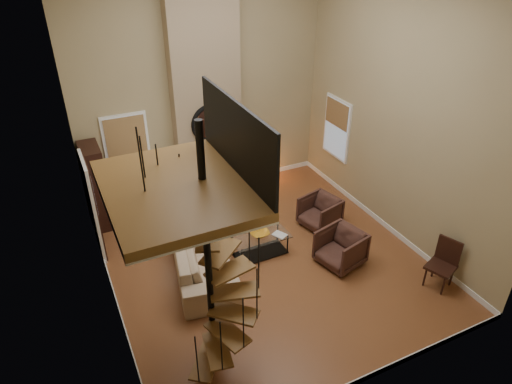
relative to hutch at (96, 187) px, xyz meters
name	(u,v)px	position (x,y,z in m)	size (l,w,h in m)	color
ground	(264,259)	(2.75, -2.81, -0.95)	(6.00, 6.50, 0.01)	#995B31
back_wall	(203,85)	(2.75, 0.44, 1.80)	(6.00, 0.02, 5.50)	tan
front_wall	(387,235)	(2.75, -6.06, 1.80)	(6.00, 0.02, 5.50)	tan
left_wall	(88,171)	(-0.25, -2.81, 1.80)	(0.02, 6.50, 5.50)	tan
right_wall	(400,110)	(5.75, -2.81, 1.80)	(0.02, 6.50, 5.50)	tan
baseboard_back	(209,186)	(2.75, 0.43, -0.89)	(6.00, 0.02, 0.12)	white
baseboard_front	(361,380)	(2.75, -6.05, -0.89)	(6.00, 0.02, 0.12)	white
baseboard_left	(117,302)	(-0.24, -2.81, -0.89)	(0.02, 6.50, 0.12)	white
baseboard_right	(381,221)	(5.74, -2.81, -0.89)	(0.02, 6.50, 0.12)	white
chimney_breast	(205,87)	(2.75, 0.25, 1.80)	(1.60, 0.38, 5.50)	#9B8464
hearth	(218,199)	(2.75, -0.24, -0.93)	(1.50, 0.60, 0.04)	black
firebox	(213,176)	(2.75, 0.05, -0.40)	(0.95, 0.02, 0.72)	black
mantel	(213,155)	(2.75, -0.03, 0.20)	(1.70, 0.18, 0.06)	white
mirror_frame	(211,123)	(2.75, 0.03, 1.00)	(0.94, 0.94, 0.10)	black
mirror_disc	(210,123)	(2.75, 0.04, 1.00)	(0.80, 0.80, 0.01)	white
vase_left	(190,153)	(2.20, 0.01, 0.35)	(0.24, 0.24, 0.25)	black
vase_right	(235,145)	(3.35, 0.01, 0.33)	(0.20, 0.20, 0.21)	#18564D
window_back	(127,145)	(0.85, 0.41, 0.67)	(1.02, 0.06, 1.52)	white
window_right	(337,127)	(5.73, -0.81, 0.68)	(0.06, 1.02, 1.52)	white
entry_door	(93,207)	(-0.20, -1.01, 0.10)	(0.10, 1.05, 2.16)	white
loft	(184,183)	(0.71, -4.61, 2.29)	(1.70, 2.20, 1.09)	brown
spiral_stair	(210,268)	(0.97, -4.60, 0.83)	(1.47, 1.47, 4.06)	black
hutch	(96,187)	(0.00, 0.00, 0.00)	(0.41, 0.87, 1.95)	black
sofa	(201,252)	(1.50, -2.51, -0.55)	(2.68, 1.05, 0.78)	tan
armchair_near	(322,211)	(4.49, -2.23, -0.60)	(0.76, 0.79, 0.72)	#472921
armchair_far	(343,247)	(4.16, -3.53, -0.60)	(0.81, 0.83, 0.76)	#472921
coffee_table	(260,243)	(2.76, -2.61, -0.67)	(1.20, 0.61, 0.45)	silver
bowl	(259,233)	(2.76, -2.56, -0.45)	(0.39, 0.39, 0.10)	gold
book	(279,236)	(3.11, -2.76, -0.49)	(0.21, 0.28, 0.03)	gray
floor_lamp	(159,172)	(1.24, -0.80, 0.46)	(0.43, 0.43, 1.75)	black
accent_lamp	(270,170)	(4.45, 0.23, -0.70)	(0.13, 0.13, 0.48)	orange
side_chair	(444,261)	(5.45, -4.89, -0.42)	(0.61, 0.61, 1.00)	black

